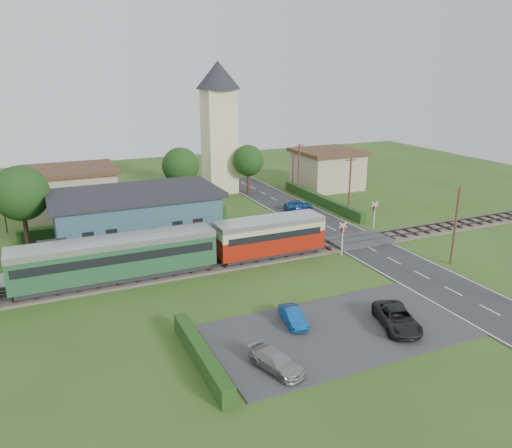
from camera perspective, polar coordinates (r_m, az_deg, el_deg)
name	(u,v)px	position (r m, az deg, el deg)	size (l,w,h in m)	color
ground	(278,265)	(44.18, 2.49, -4.72)	(120.00, 120.00, 0.00)	#2D4C19
railway_track	(268,256)	(45.81, 1.37, -3.73)	(76.00, 3.20, 0.49)	#4C443D
road	(371,249)	(49.21, 12.97, -2.78)	(6.00, 70.00, 0.05)	#28282B
car_park	(339,330)	(34.13, 9.43, -11.90)	(17.00, 9.00, 0.08)	#333335
crossing_deck	(359,241)	(50.65, 11.64, -1.87)	(6.20, 3.40, 0.45)	#333335
platform	(152,260)	(45.61, -11.85, -4.06)	(30.00, 3.00, 0.45)	gray
equipment_hut	(54,257)	(44.27, -22.11, -3.57)	(2.30, 2.30, 2.55)	beige
station_building	(137,217)	(50.23, -13.49, 0.80)	(16.00, 9.00, 5.30)	#325B69
train	(74,263)	(41.16, -20.08, -4.25)	(43.20, 2.90, 3.40)	#232328
church_tower	(219,118)	(68.97, -4.27, 12.01)	(6.00, 6.00, 17.60)	beige
house_west	(70,190)	(63.14, -20.46, 3.62)	(10.80, 8.80, 5.50)	tan
house_east	(327,169)	(73.06, 8.15, 6.29)	(8.80, 8.80, 5.50)	tan
hedge_carpark	(201,355)	(30.22, -6.26, -14.70)	(0.80, 9.00, 1.20)	#193814
hedge_roadside	(321,200)	(63.91, 7.46, 2.71)	(0.80, 18.00, 1.20)	#193814
hedge_station	(129,224)	(55.06, -14.26, -0.02)	(22.00, 0.80, 1.30)	#193814
tree_a	(21,194)	(51.76, -25.28, 3.17)	(5.20, 5.20, 8.00)	#332316
tree_b	(181,166)	(62.84, -8.62, 6.54)	(4.60, 4.60, 7.34)	#332316
tree_c	(248,161)	(68.05, -0.90, 7.25)	(4.20, 4.20, 6.78)	#332316
utility_pole_b	(455,225)	(46.59, 21.83, -0.08)	(1.40, 0.22, 7.00)	#473321
utility_pole_c	(350,187)	(58.34, 10.65, 4.21)	(1.40, 0.22, 7.00)	#473321
utility_pole_d	(299,168)	(68.29, 4.93, 6.34)	(1.40, 0.22, 7.00)	#473321
crossing_signal_near	(343,234)	(46.20, 9.87, -1.14)	(0.84, 0.28, 3.28)	silver
crossing_signal_far	(375,212)	(53.99, 13.40, 1.35)	(0.84, 0.28, 3.28)	silver
streetlamp_west	(3,205)	(58.21, -26.94, 1.98)	(0.30, 0.30, 5.15)	#3F3F47
streetlamp_east	(293,165)	(73.55, 4.25, 6.69)	(0.30, 0.30, 5.15)	#3F3F47
car_on_road	(298,205)	(61.17, 4.86, 2.19)	(1.44, 3.58, 1.22)	navy
car_park_blue	(293,316)	(34.28, 4.26, -10.48)	(1.12, 3.22, 1.06)	#094796
car_park_silver	(276,361)	(29.52, 2.34, -15.39)	(1.52, 3.73, 1.08)	#969696
car_park_dark	(397,318)	(34.99, 15.82, -10.31)	(2.16, 4.68, 1.30)	black
pedestrian_near	(213,242)	(46.28, -4.94, -2.02)	(0.61, 0.40, 1.67)	gray
pedestrian_far	(80,259)	(44.18, -19.51, -3.83)	(0.90, 0.70, 1.86)	gray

